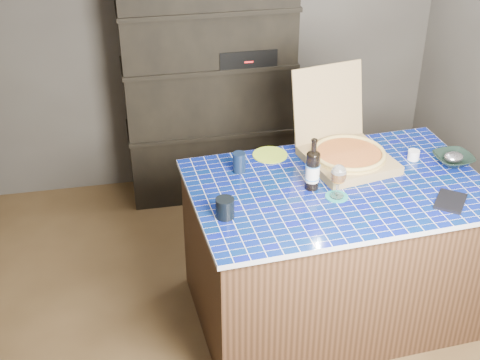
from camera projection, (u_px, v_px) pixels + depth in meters
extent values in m
plane|color=brown|center=(252.00, 321.00, 3.97)|extent=(3.50, 3.50, 0.00)
plane|color=#4F4B44|center=(203.00, 25.00, 4.79)|extent=(3.50, 0.00, 3.50)
cube|color=black|center=(209.00, 82.00, 4.79)|extent=(1.20, 0.40, 1.80)
cube|color=black|center=(244.00, 52.00, 4.67)|extent=(0.40, 0.32, 0.12)
cube|color=#4D301E|center=(333.00, 252.00, 3.85)|extent=(1.63, 1.08, 0.85)
cube|color=#051F54|center=(339.00, 188.00, 3.62)|extent=(1.67, 1.12, 0.03)
cube|color=#91714B|center=(348.00, 160.00, 3.80)|extent=(0.53, 0.53, 0.05)
cube|color=#91714B|center=(328.00, 103.00, 3.89)|extent=(0.46, 0.19, 0.44)
cylinder|color=tan|center=(349.00, 155.00, 3.78)|extent=(0.41, 0.41, 0.01)
cylinder|color=maroon|center=(349.00, 153.00, 3.78)|extent=(0.36, 0.36, 0.01)
torus|color=tan|center=(349.00, 153.00, 3.77)|extent=(0.42, 0.42, 0.02)
cylinder|color=black|center=(312.00, 172.00, 3.54)|extent=(0.07, 0.07, 0.21)
ellipsoid|color=black|center=(314.00, 155.00, 3.49)|extent=(0.07, 0.07, 0.04)
cylinder|color=black|center=(314.00, 146.00, 3.46)|extent=(0.03, 0.03, 0.08)
cylinder|color=silver|center=(312.00, 173.00, 3.54)|extent=(0.08, 0.08, 0.09)
cylinder|color=#3B7BCB|center=(312.00, 178.00, 3.56)|extent=(0.08, 0.08, 0.01)
cylinder|color=#3B7BCB|center=(313.00, 165.00, 3.52)|extent=(0.08, 0.08, 0.01)
cylinder|color=#177970|center=(337.00, 197.00, 3.51)|extent=(0.12, 0.12, 0.01)
cylinder|color=white|center=(337.00, 196.00, 3.51)|extent=(0.07, 0.07, 0.01)
cylinder|color=white|center=(337.00, 189.00, 3.49)|extent=(0.01, 0.01, 0.08)
ellipsoid|color=white|center=(339.00, 174.00, 3.44)|extent=(0.08, 0.08, 0.11)
cylinder|color=#AE651B|center=(338.00, 176.00, 3.45)|extent=(0.07, 0.07, 0.05)
cylinder|color=white|center=(339.00, 171.00, 3.43)|extent=(0.07, 0.07, 0.02)
cylinder|color=black|center=(225.00, 208.00, 3.33)|extent=(0.10, 0.10, 0.11)
cube|color=black|center=(450.00, 201.00, 3.47)|extent=(0.23, 0.24, 0.02)
imported|color=black|center=(453.00, 159.00, 3.81)|extent=(0.23, 0.23, 0.05)
ellipsoid|color=#B4B4C0|center=(454.00, 157.00, 3.80)|extent=(0.12, 0.10, 0.05)
cylinder|color=white|center=(414.00, 155.00, 3.85)|extent=(0.07, 0.07, 0.06)
cylinder|color=black|center=(239.00, 162.00, 3.72)|extent=(0.07, 0.07, 0.11)
cylinder|color=#A3C72A|center=(270.00, 155.00, 3.90)|extent=(0.20, 0.20, 0.01)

